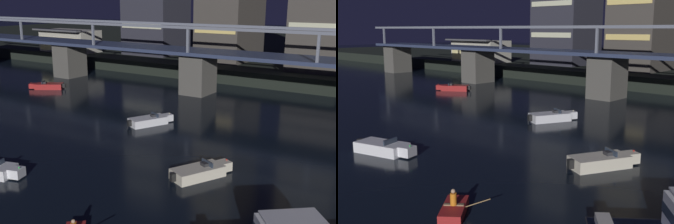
% 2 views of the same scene
% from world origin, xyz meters
% --- Properties ---
extents(far_riverbank, '(240.00, 80.00, 2.20)m').
position_xyz_m(far_riverbank, '(0.00, 87.31, 1.10)').
color(far_riverbank, black).
rests_on(far_riverbank, ground).
extents(river_bridge, '(104.96, 6.40, 9.38)m').
position_xyz_m(river_bridge, '(0.00, 39.30, 4.19)').
color(river_bridge, '#4C4944').
rests_on(river_bridge, ground).
extents(waterfront_pavilion, '(12.40, 7.40, 4.70)m').
position_xyz_m(waterfront_pavilion, '(-36.81, 51.22, 4.44)').
color(waterfront_pavilion, '#B2AD9E').
rests_on(waterfront_pavilion, far_riverbank).
extents(speedboat_near_center, '(3.40, 4.94, 1.16)m').
position_xyz_m(speedboat_near_center, '(14.19, 14.38, 0.41)').
color(speedboat_near_center, beige).
rests_on(speedboat_near_center, ground).
extents(speedboat_near_right, '(3.34, 4.97, 1.16)m').
position_xyz_m(speedboat_near_right, '(3.16, 23.39, 0.41)').
color(speedboat_near_right, silver).
rests_on(speedboat_near_right, ground).
extents(speedboat_mid_center, '(4.80, 3.79, 1.16)m').
position_xyz_m(speedboat_mid_center, '(-19.94, 30.02, 0.41)').
color(speedboat_mid_center, maroon).
rests_on(speedboat_mid_center, ground).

